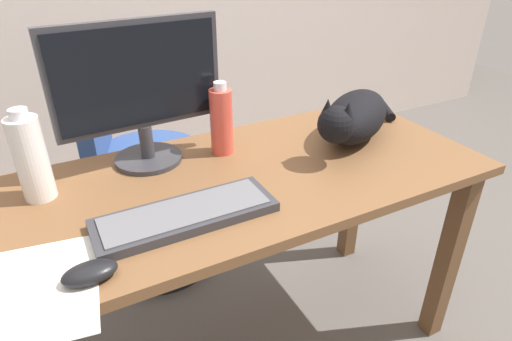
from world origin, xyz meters
name	(u,v)px	position (x,y,z in m)	size (l,w,h in m)	color
desk	(252,205)	(0.00, 0.00, 0.61)	(1.39, 0.64, 0.73)	brown
office_chair	(139,181)	(-0.21, 0.63, 0.42)	(0.50, 0.48, 0.96)	black
monitor	(139,89)	(-0.24, 0.21, 0.96)	(0.48, 0.20, 0.41)	#333338
keyboard	(186,215)	(-0.25, -0.14, 0.74)	(0.44, 0.15, 0.03)	#333338
cat	(354,117)	(0.40, 0.04, 0.81)	(0.52, 0.38, 0.20)	black
computer_mouse	(90,273)	(-0.49, -0.24, 0.75)	(0.11, 0.06, 0.04)	black
paper_sheet	(42,289)	(-0.58, -0.23, 0.73)	(0.21, 0.30, 0.00)	white
water_bottle	(31,158)	(-0.55, 0.14, 0.84)	(0.08, 0.08, 0.25)	silver
spray_bottle	(221,121)	(-0.02, 0.16, 0.83)	(0.07, 0.07, 0.23)	#D84C3D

